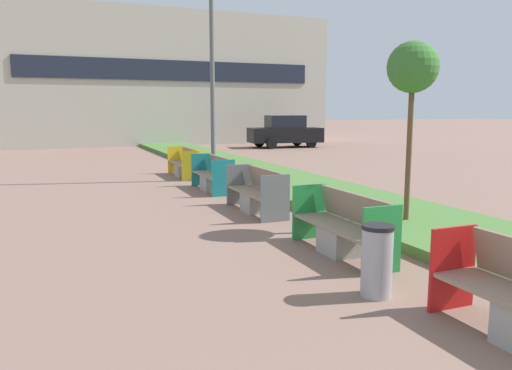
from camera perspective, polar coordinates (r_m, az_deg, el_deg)
planter_grass_strip at (r=13.03m, az=7.03°, el=-0.79°), size 2.80×120.00×0.18m
building_backdrop at (r=34.06m, az=-10.54°, el=11.70°), size 21.07×6.14×8.21m
bench_green_frame at (r=7.80m, az=9.89°, el=-5.16°), size 0.65×2.08×0.94m
bench_grey_frame at (r=10.78m, az=0.16°, el=-1.20°), size 0.65×2.06×0.94m
bench_teal_frame at (r=13.70m, az=-4.91°, el=0.88°), size 0.65×2.01×0.94m
bench_yellow_frame at (r=16.66m, az=-8.13°, el=2.20°), size 0.65×2.02×0.94m
litter_bin at (r=6.14m, az=13.64°, el=-8.40°), size 0.38×0.38×0.87m
street_lamp_post at (r=15.81m, az=-5.10°, el=18.55°), size 0.24×0.44×9.09m
sapling_tree_near at (r=9.55m, az=17.48°, el=12.42°), size 0.92×0.92×3.42m
parked_car_distant at (r=29.31m, az=3.34°, el=6.10°), size 4.40×2.31×1.86m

